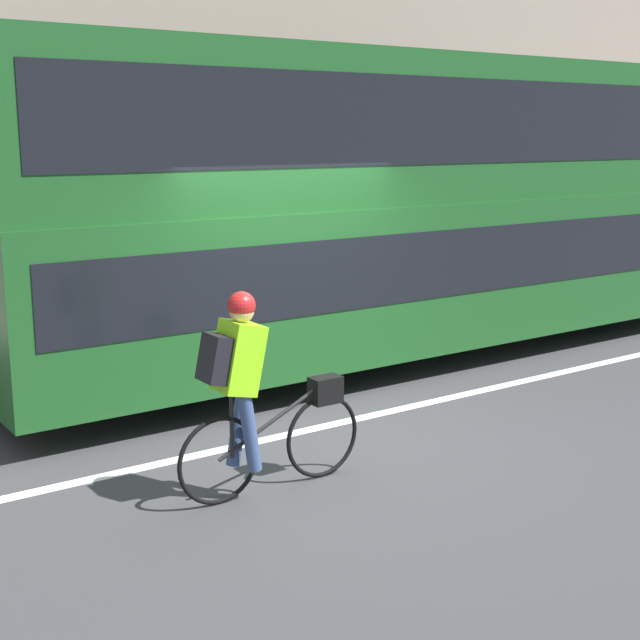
{
  "coord_description": "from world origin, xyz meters",
  "views": [
    {
      "loc": [
        -4.77,
        -6.67,
        2.81
      ],
      "look_at": [
        0.13,
        0.34,
        1.0
      ],
      "focal_mm": 50.0,
      "sensor_mm": 36.0,
      "label": 1
    }
  ],
  "objects": [
    {
      "name": "building_facade",
      "position": [
        0.0,
        6.86,
        3.67
      ],
      "size": [
        60.0,
        0.3,
        7.34
      ],
      "color": "gray",
      "rests_on": "ground_plane"
    },
    {
      "name": "bus",
      "position": [
        2.67,
        1.94,
        2.04
      ],
      "size": [
        10.92,
        2.6,
        3.67
      ],
      "color": "black",
      "rests_on": "ground_plane"
    },
    {
      "name": "sidewalk_curb",
      "position": [
        0.0,
        5.57,
        0.05
      ],
      "size": [
        60.0,
        2.26,
        0.1
      ],
      "color": "gray",
      "rests_on": "ground_plane"
    },
    {
      "name": "ground_plane",
      "position": [
        0.0,
        0.0,
        0.0
      ],
      "size": [
        80.0,
        80.0,
        0.0
      ],
      "primitive_type": "plane",
      "color": "#38383A"
    },
    {
      "name": "road_center_line",
      "position": [
        0.0,
        0.08,
        0.0
      ],
      "size": [
        50.0,
        0.14,
        0.01
      ],
      "primitive_type": "cube",
      "color": "silver",
      "rests_on": "ground_plane"
    },
    {
      "name": "cyclist_on_bike",
      "position": [
        -1.42,
        -0.96,
        0.88
      ],
      "size": [
        1.67,
        0.32,
        1.64
      ],
      "color": "black",
      "rests_on": "ground_plane"
    }
  ]
}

